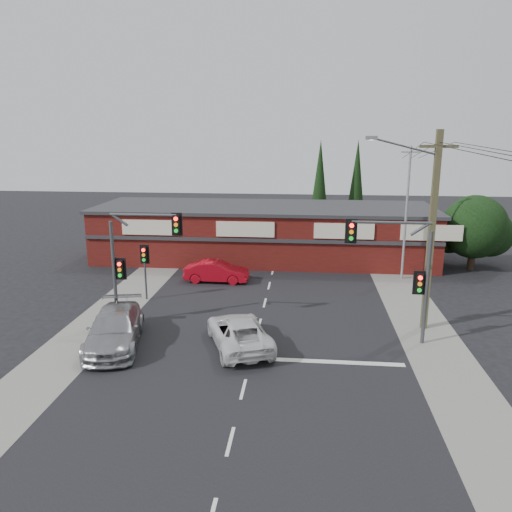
# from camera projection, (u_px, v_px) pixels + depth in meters

# --- Properties ---
(ground) EXTENTS (120.00, 120.00, 0.00)m
(ground) POSITION_uv_depth(u_px,v_px,m) (254.00, 345.00, 23.78)
(ground) COLOR black
(ground) RESTS_ON ground
(road_strip) EXTENTS (14.00, 70.00, 0.01)m
(road_strip) POSITION_uv_depth(u_px,v_px,m) (263.00, 309.00, 28.60)
(road_strip) COLOR black
(road_strip) RESTS_ON ground
(verge_left) EXTENTS (3.00, 70.00, 0.02)m
(verge_left) POSITION_uv_depth(u_px,v_px,m) (120.00, 304.00, 29.43)
(verge_left) COLOR gray
(verge_left) RESTS_ON ground
(verge_right) EXTENTS (3.00, 70.00, 0.02)m
(verge_right) POSITION_uv_depth(u_px,v_px,m) (415.00, 314.00, 27.78)
(verge_right) COLOR gray
(verge_right) RESTS_ON ground
(stop_line) EXTENTS (6.50, 0.35, 0.01)m
(stop_line) POSITION_uv_depth(u_px,v_px,m) (330.00, 362.00, 21.99)
(stop_line) COLOR silver
(stop_line) RESTS_ON ground
(white_suv) EXTENTS (4.07, 5.74, 1.45)m
(white_suv) POSITION_uv_depth(u_px,v_px,m) (239.00, 332.00, 23.42)
(white_suv) COLOR silver
(white_suv) RESTS_ON ground
(silver_suv) EXTENTS (3.53, 6.15, 1.68)m
(silver_suv) POSITION_uv_depth(u_px,v_px,m) (115.00, 329.00, 23.52)
(silver_suv) COLOR #9C9FA1
(silver_suv) RESTS_ON ground
(red_sedan) EXTENTS (4.36, 1.60, 1.43)m
(red_sedan) POSITION_uv_depth(u_px,v_px,m) (217.00, 271.00, 33.67)
(red_sedan) COLOR #AA0A17
(red_sedan) RESTS_ON ground
(lane_dashes) EXTENTS (0.12, 39.36, 0.01)m
(lane_dashes) POSITION_uv_depth(u_px,v_px,m) (256.00, 337.00, 24.63)
(lane_dashes) COLOR silver
(lane_dashes) RESTS_ON ground
(shop_building) EXTENTS (27.30, 8.40, 4.22)m
(shop_building) POSITION_uv_depth(u_px,v_px,m) (264.00, 232.00, 39.76)
(shop_building) COLOR #4A110E
(shop_building) RESTS_ON ground
(tree_cluster) EXTENTS (5.90, 5.10, 5.50)m
(tree_cluster) POSITION_uv_depth(u_px,v_px,m) (475.00, 230.00, 36.57)
(tree_cluster) COLOR #2D2116
(tree_cluster) RESTS_ON ground
(conifer_near) EXTENTS (1.80, 1.80, 9.25)m
(conifer_near) POSITION_uv_depth(u_px,v_px,m) (320.00, 182.00, 45.29)
(conifer_near) COLOR #2D2116
(conifer_near) RESTS_ON ground
(conifer_far) EXTENTS (1.80, 1.80, 9.25)m
(conifer_far) POSITION_uv_depth(u_px,v_px,m) (357.00, 180.00, 46.89)
(conifer_far) COLOR #2D2116
(conifer_far) RESTS_ON ground
(traffic_mast_left) EXTENTS (3.77, 0.27, 5.97)m
(traffic_mast_left) POSITION_uv_depth(u_px,v_px,m) (133.00, 252.00, 25.39)
(traffic_mast_left) COLOR #47494C
(traffic_mast_left) RESTS_ON ground
(traffic_mast_right) EXTENTS (3.96, 0.27, 5.97)m
(traffic_mast_right) POSITION_uv_depth(u_px,v_px,m) (403.00, 263.00, 23.13)
(traffic_mast_right) COLOR #47494C
(traffic_mast_right) RESTS_ON ground
(pedestal_signal) EXTENTS (0.55, 0.27, 3.38)m
(pedestal_signal) POSITION_uv_depth(u_px,v_px,m) (145.00, 261.00, 29.69)
(pedestal_signal) COLOR #47494C
(pedestal_signal) RESTS_ON ground
(utility_pole) EXTENTS (4.38, 0.59, 10.00)m
(utility_pole) POSITION_uv_depth(u_px,v_px,m) (429.00, 225.00, 24.55)
(utility_pole) COLOR brown
(utility_pole) RESTS_ON ground
(steel_pole) EXTENTS (1.20, 0.16, 9.00)m
(steel_pole) POSITION_uv_depth(u_px,v_px,m) (406.00, 211.00, 33.36)
(steel_pole) COLOR gray
(steel_pole) RESTS_ON ground
(power_lines) EXTENTS (2.01, 29.00, 1.22)m
(power_lines) POSITION_uv_depth(u_px,v_px,m) (475.00, 155.00, 18.39)
(power_lines) COLOR black
(power_lines) RESTS_ON ground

